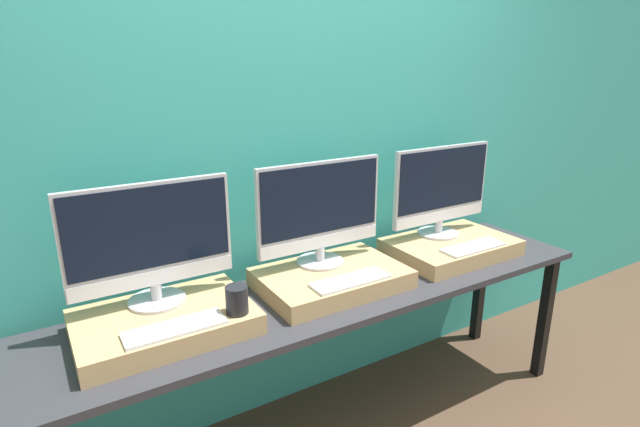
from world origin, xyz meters
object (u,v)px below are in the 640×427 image
monitor_center (320,211)px  keyboard_right (473,247)px  monitor_left (151,241)px  keyboard_center (350,280)px  mug (237,300)px  monitor_right (441,189)px  keyboard_left (175,328)px

monitor_center → keyboard_right: size_ratio=1.77×
monitor_left → monitor_center: (0.71, 0.00, 0.00)m
monitor_center → keyboard_right: bearing=-18.2°
monitor_center → keyboard_center: monitor_center is taller
mug → keyboard_right: size_ratio=0.30×
monitor_center → monitor_right: same height
keyboard_center → monitor_right: monitor_right is taller
monitor_center → monitor_right: (0.71, 0.00, 0.00)m
keyboard_left → monitor_center: monitor_center is taller
mug → monitor_right: monitor_right is taller
keyboard_left → monitor_center: 0.78m
monitor_right → keyboard_left: bearing=-170.7°
mug → monitor_center: size_ratio=0.17×
mug → monitor_right: (1.19, 0.23, 0.19)m
monitor_center → monitor_right: 0.71m
mug → monitor_right: size_ratio=0.17×
keyboard_center → monitor_center: bearing=90.0°
monitor_left → mug: bearing=-46.4°
monitor_left → keyboard_right: 1.45m
mug → monitor_left: bearing=133.6°
keyboard_left → monitor_left: bearing=90.0°
keyboard_left → mug: (0.22, -0.00, 0.04)m
monitor_left → keyboard_center: bearing=-18.2°
keyboard_center → monitor_right: (0.71, 0.23, 0.23)m
monitor_center → monitor_right: size_ratio=1.00×
keyboard_center → keyboard_right: 0.71m
mug → monitor_right: 1.23m
keyboard_center → keyboard_right: (0.71, 0.00, 0.00)m
keyboard_left → monitor_right: (1.41, 0.23, 0.23)m
monitor_left → keyboard_right: bearing=-9.3°
keyboard_left → keyboard_right: bearing=0.0°
monitor_right → keyboard_right: 0.33m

